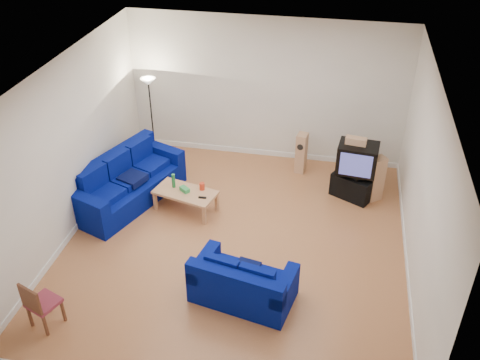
% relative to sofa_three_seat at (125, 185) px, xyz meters
% --- Properties ---
extents(room, '(6.01, 6.51, 3.21)m').
position_rel_sofa_three_seat_xyz_m(room, '(2.44, -0.91, 1.19)').
color(room, brown).
rests_on(room, ground).
extents(sofa_three_seat, '(1.86, 2.66, 0.94)m').
position_rel_sofa_three_seat_xyz_m(sofa_three_seat, '(0.00, 0.00, 0.00)').
color(sofa_three_seat, '#030C56').
rests_on(sofa_three_seat, ground).
extents(sofa_loveseat, '(1.71, 1.17, 0.78)m').
position_rel_sofa_three_seat_xyz_m(sofa_loveseat, '(2.83, -2.26, -0.05)').
color(sofa_loveseat, '#030C56').
rests_on(sofa_loveseat, ground).
extents(coffee_table, '(1.31, 0.87, 0.43)m').
position_rel_sofa_three_seat_xyz_m(coffee_table, '(1.29, -0.11, 0.03)').
color(coffee_table, tan).
rests_on(coffee_table, ground).
extents(bottle, '(0.07, 0.07, 0.29)m').
position_rel_sofa_three_seat_xyz_m(bottle, '(1.02, 0.00, 0.23)').
color(bottle, '#197233').
rests_on(bottle, coffee_table).
extents(tissue_box, '(0.23, 0.21, 0.08)m').
position_rel_sofa_three_seat_xyz_m(tissue_box, '(1.27, -0.10, 0.13)').
color(tissue_box, green).
rests_on(tissue_box, coffee_table).
extents(red_canister, '(0.12, 0.12, 0.14)m').
position_rel_sofa_three_seat_xyz_m(red_canister, '(1.59, 0.03, 0.15)').
color(red_canister, red).
rests_on(red_canister, coffee_table).
extents(remote, '(0.15, 0.06, 0.02)m').
position_rel_sofa_three_seat_xyz_m(remote, '(1.67, -0.25, 0.09)').
color(remote, black).
rests_on(remote, coffee_table).
extents(tv_stand, '(0.92, 0.77, 0.49)m').
position_rel_sofa_three_seat_xyz_m(tv_stand, '(4.46, 1.01, -0.10)').
color(tv_stand, black).
rests_on(tv_stand, ground).
extents(av_receiver, '(0.58, 0.59, 0.11)m').
position_rel_sofa_three_seat_xyz_m(av_receiver, '(4.49, 1.06, 0.20)').
color(av_receiver, black).
rests_on(av_receiver, tv_stand).
extents(television, '(0.82, 0.65, 0.59)m').
position_rel_sofa_three_seat_xyz_m(television, '(4.48, 1.02, 0.55)').
color(television, black).
rests_on(television, av_receiver).
extents(centre_speaker, '(0.42, 0.22, 0.14)m').
position_rel_sofa_three_seat_xyz_m(centre_speaker, '(4.41, 1.05, 0.91)').
color(centre_speaker, tan).
rests_on(centre_speaker, television).
extents(speaker_left, '(0.25, 0.31, 0.91)m').
position_rel_sofa_three_seat_xyz_m(speaker_left, '(3.33, 1.79, 0.10)').
color(speaker_left, tan).
rests_on(speaker_left, ground).
extents(speaker_right, '(0.36, 0.35, 0.96)m').
position_rel_sofa_three_seat_xyz_m(speaker_right, '(4.89, 1.01, 0.13)').
color(speaker_right, tan).
rests_on(speaker_right, ground).
extents(floor_lamp, '(0.32, 0.32, 1.90)m').
position_rel_sofa_three_seat_xyz_m(floor_lamp, '(-0.01, 1.79, 1.22)').
color(floor_lamp, black).
rests_on(floor_lamp, ground).
extents(dining_chair, '(0.53, 0.53, 0.86)m').
position_rel_sofa_three_seat_xyz_m(dining_chair, '(0.04, -3.39, 0.13)').
color(dining_chair, brown).
rests_on(dining_chair, ground).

